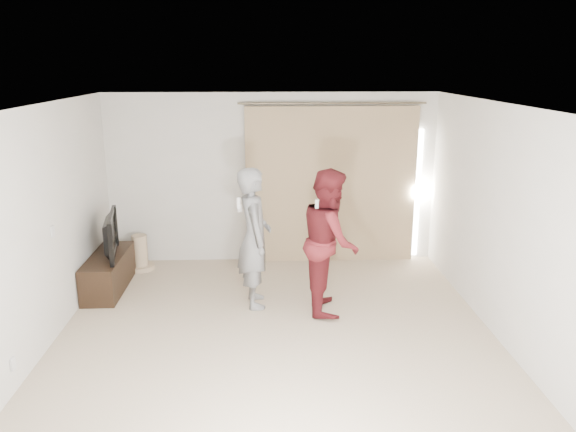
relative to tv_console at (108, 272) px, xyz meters
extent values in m
plane|color=tan|center=(2.27, -1.60, -0.25)|extent=(5.50, 5.50, 0.00)
cube|color=silver|center=(2.27, 1.15, 1.05)|extent=(5.00, 0.04, 2.60)
cube|color=silver|center=(-0.23, -1.60, 1.05)|extent=(0.04, 5.50, 2.60)
cube|color=silver|center=(-0.22, -1.20, 0.95)|extent=(0.02, 0.08, 0.12)
cube|color=silver|center=(-0.22, -2.50, 0.05)|extent=(0.02, 0.08, 0.12)
cube|color=white|center=(2.27, -1.60, 2.35)|extent=(5.00, 5.50, 0.01)
cube|color=tan|center=(3.17, 1.08, 0.95)|extent=(2.60, 0.10, 2.40)
cylinder|color=brown|center=(3.17, 1.08, 2.19)|extent=(2.80, 0.03, 0.03)
cube|color=white|center=(4.53, 1.12, 0.80)|extent=(0.08, 0.04, 2.00)
cube|color=black|center=(0.00, 0.00, 0.00)|extent=(0.44, 1.28, 0.49)
imported|color=black|center=(0.00, 0.00, 0.53)|extent=(0.31, 1.01, 0.58)
cylinder|color=#C7AD88|center=(0.27, 0.77, -0.21)|extent=(0.40, 0.40, 0.07)
cylinder|color=#C7AD88|center=(0.27, 0.77, 0.06)|extent=(0.22, 0.22, 0.47)
imported|color=slate|center=(2.01, -0.57, 0.65)|extent=(0.51, 0.70, 1.79)
cube|color=silver|center=(1.83, -0.67, 1.13)|extent=(0.04, 0.04, 0.14)
cube|color=silver|center=(1.83, -0.45, 1.01)|extent=(0.05, 0.05, 0.09)
imported|color=maroon|center=(2.95, -0.74, 0.65)|extent=(0.71, 0.90, 1.80)
cube|color=silver|center=(2.77, -0.84, 1.13)|extent=(0.04, 0.04, 0.14)
cube|color=silver|center=(2.77, -0.62, 1.01)|extent=(0.05, 0.05, 0.09)
camera|label=1|loc=(2.15, -7.29, 2.77)|focal=35.00mm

